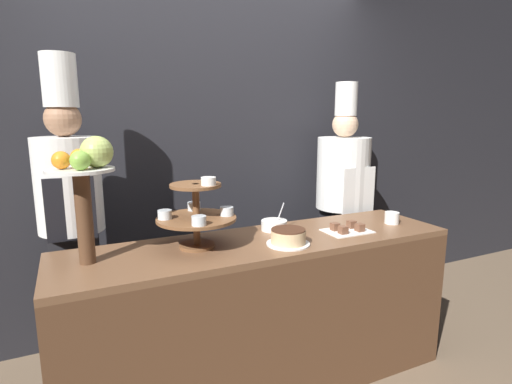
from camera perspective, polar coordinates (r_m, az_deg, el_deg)
name	(u,v)px	position (r m, az deg, el deg)	size (l,w,h in m)	color
wall_back	(208,134)	(2.94, -6.87, 8.18)	(10.00, 0.06, 2.80)	#232328
buffet_counter	(264,313)	(2.36, 1.08, -16.93)	(2.18, 0.57, 0.86)	brown
tiered_stand	(197,213)	(2.05, -8.46, -2.95)	(0.41, 0.41, 0.37)	brown
fruit_pedestal	(86,175)	(1.92, -23.10, 2.25)	(0.29, 0.29, 0.58)	brown
cake_round	(288,237)	(2.11, 4.62, -6.44)	(0.23, 0.23, 0.08)	white
cup_white	(392,218)	(2.65, 18.83, -3.52)	(0.09, 0.09, 0.07)	white
cake_square_tray	(347,229)	(2.40, 12.91, -5.17)	(0.27, 0.19, 0.05)	white
serving_bowl_far	(274,225)	(2.37, 2.61, -4.75)	(0.15, 0.15, 0.16)	white
chef_left	(71,210)	(2.46, -24.92, -2.40)	(0.35, 0.35, 1.85)	#28282D
chef_center_left	(342,194)	(3.10, 12.25, -0.29)	(0.39, 0.39, 1.77)	black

